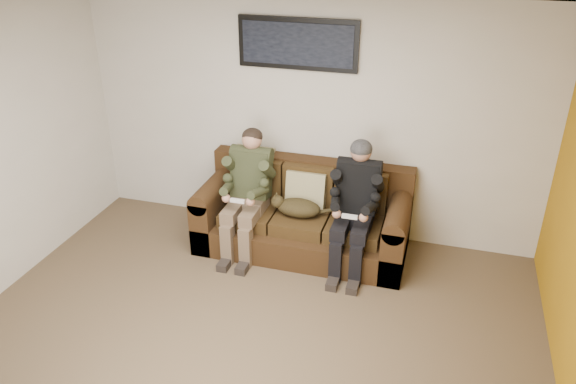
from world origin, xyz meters
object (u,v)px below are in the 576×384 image
(sofa, at_px, (305,217))
(person_right, at_px, (356,199))
(framed_poster, at_px, (298,44))
(person_left, at_px, (248,185))
(cat, at_px, (297,207))

(sofa, height_order, person_right, person_right)
(person_right, bearing_deg, sofa, 162.03)
(sofa, bearing_deg, framed_poster, 117.33)
(sofa, bearing_deg, person_right, -17.97)
(person_left, xyz_separation_m, framed_poster, (0.37, 0.57, 1.37))
(person_left, distance_m, person_right, 1.14)
(sofa, relative_size, person_right, 1.69)
(sofa, height_order, framed_poster, framed_poster)
(sofa, xyz_separation_m, person_right, (0.57, -0.18, 0.39))
(cat, distance_m, framed_poster, 1.66)
(sofa, relative_size, framed_poster, 1.77)
(person_left, height_order, cat, person_left)
(person_right, xyz_separation_m, framed_poster, (-0.77, 0.57, 1.37))
(sofa, xyz_separation_m, framed_poster, (-0.20, 0.39, 1.76))
(sofa, height_order, cat, sofa)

